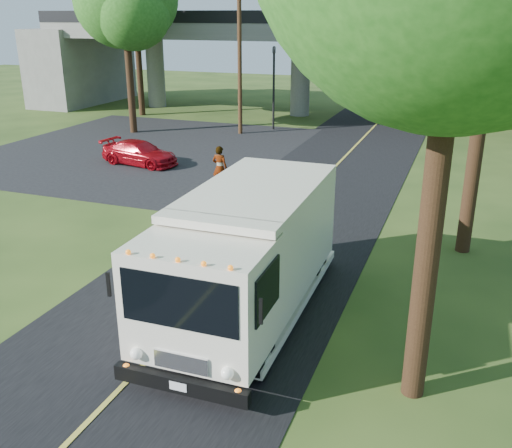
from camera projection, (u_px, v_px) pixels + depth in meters
The scene contains 11 objects.
ground at pixel (146, 363), 12.30m from camera, with size 120.00×120.00×0.00m, color #2A4217.
road at pixel (286, 217), 21.08m from camera, with size 7.00×90.00×0.02m, color black.
parking_lot at pixel (142, 149), 31.73m from camera, with size 16.00×18.00×0.01m, color black.
lane_line at pixel (286, 217), 21.07m from camera, with size 0.12×90.00×0.01m, color gold.
overpass at pixel (386, 53), 38.82m from camera, with size 54.00×10.00×7.30m.
traffic_signal at pixel (274, 79), 36.00m from camera, with size 0.18×0.22×5.20m.
utility_pole at pixel (240, 58), 34.25m from camera, with size 1.60×0.26×9.00m.
tree_left_far at pixel (136, 8), 39.69m from camera, with size 5.26×5.16×9.89m.
step_van at pixel (247, 252), 13.68m from camera, with size 2.86×7.56×3.16m.
red_sedan at pixel (140, 153), 28.31m from camera, with size 1.64×4.04×1.17m, color #9D0912.
pedestrian at pixel (220, 168), 24.24m from camera, with size 0.68×0.45×1.87m, color gray.
Camera 1 is at (5.92, -8.99, 7.09)m, focal length 40.00 mm.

